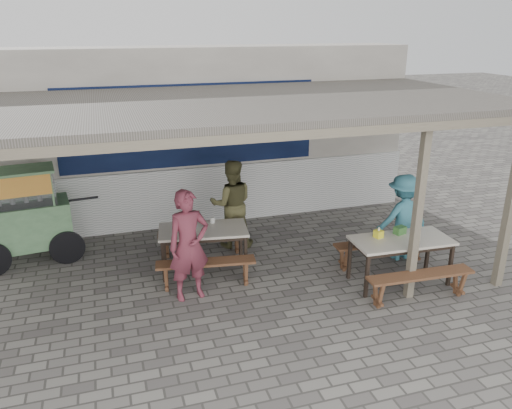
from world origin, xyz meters
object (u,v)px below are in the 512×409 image
object	(u,v)px
table_left	(203,233)
tissue_box	(378,234)
bench_left_street	(206,268)
patron_wall_side	(232,204)
condiment_jar	(212,220)
vendor_cart	(24,213)
bench_left_wall	(202,237)
bench_right_street	(420,280)
bench_right_wall	(381,247)
patron_right_table	(402,217)
patron_street_side	(189,245)
donation_box	(400,230)
table_right	(401,243)
condiment_bowl	(192,228)

from	to	relation	value
table_left	tissue_box	xyz separation A→B (m)	(2.56, -1.16, 0.14)
bench_left_street	patron_wall_side	world-z (taller)	patron_wall_side
tissue_box	condiment_jar	bearing A→B (deg)	149.54
table_left	vendor_cart	xyz separation A→B (m)	(-2.83, 1.25, 0.23)
table_left	vendor_cart	size ratio (longest dim) A/B	0.75
tissue_box	bench_left_wall	bearing A→B (deg)	144.71
bench_right_street	bench_right_wall	xyz separation A→B (m)	(0.05, 1.20, 0.00)
patron_wall_side	patron_right_table	world-z (taller)	patron_wall_side
bench_left_wall	patron_street_side	world-z (taller)	patron_street_side
patron_right_table	donation_box	world-z (taller)	patron_right_table
bench_right_street	condiment_jar	xyz separation A→B (m)	(-2.65, 2.15, 0.45)
bench_left_street	patron_wall_side	distance (m)	1.70
bench_left_street	bench_left_wall	world-z (taller)	same
donation_box	patron_street_side	bearing A→B (deg)	174.24
table_left	patron_wall_side	xyz separation A→B (m)	(0.70, 0.84, 0.15)
bench_left_street	donation_box	xyz separation A→B (m)	(3.05, -0.55, 0.47)
patron_wall_side	vendor_cart	bearing A→B (deg)	3.02
vendor_cart	condiment_jar	distance (m)	3.21
bench_right_wall	tissue_box	size ratio (longest dim) A/B	14.00
patron_street_side	tissue_box	world-z (taller)	patron_street_side
bench_left_wall	table_right	bearing A→B (deg)	-26.10
table_right	condiment_jar	distance (m)	3.09
table_left	tissue_box	bearing A→B (deg)	-16.07
table_left	bench_left_wall	size ratio (longest dim) A/B	0.98
bench_left_wall	bench_right_wall	distance (m)	3.11
bench_left_street	patron_wall_side	size ratio (longest dim) A/B	0.95
bench_left_wall	table_right	distance (m)	3.41
bench_right_wall	patron_wall_side	world-z (taller)	patron_wall_side
bench_left_wall	condiment_jar	size ratio (longest dim) A/B	16.87
bench_left_wall	tissue_box	bearing A→B (deg)	-26.93
bench_right_wall	condiment_jar	world-z (taller)	condiment_jar
condiment_jar	condiment_bowl	world-z (taller)	condiment_jar
bench_left_wall	vendor_cart	distance (m)	3.04
table_right	donation_box	xyz separation A→B (m)	(0.08, 0.19, 0.14)
condiment_bowl	patron_street_side	bearing A→B (deg)	-103.38
bench_left_wall	patron_street_side	size ratio (longest dim) A/B	0.92
bench_left_street	table_right	bearing A→B (deg)	-5.65
bench_right_street	vendor_cart	world-z (taller)	vendor_cart
bench_left_street	bench_right_street	size ratio (longest dim) A/B	0.94
patron_wall_side	bench_right_street	bearing A→B (deg)	137.41
bench_right_street	tissue_box	size ratio (longest dim) A/B	14.00
tissue_box	condiment_bowl	bearing A→B (deg)	156.11
vendor_cart	patron_wall_side	bearing A→B (deg)	-13.38
patron_right_table	donation_box	bearing A→B (deg)	50.68
bench_right_street	donation_box	bearing A→B (deg)	84.70
patron_wall_side	patron_right_table	size ratio (longest dim) A/B	1.07
table_right	bench_right_street	distance (m)	0.69
table_left	patron_street_side	bearing A→B (deg)	-106.45
bench_left_street	bench_right_street	bearing A→B (deg)	-16.15
condiment_jar	bench_left_wall	bearing A→B (deg)	108.30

